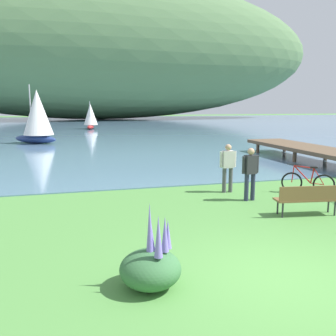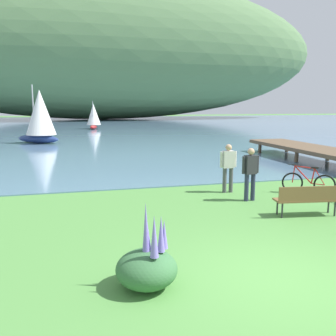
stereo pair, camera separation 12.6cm
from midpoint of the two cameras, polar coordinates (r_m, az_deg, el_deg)
The scene contains 11 objects.
ground_plane at distance 7.29m, azimuth 16.86°, elevation -15.74°, with size 200.00×200.00×0.00m, color #518E42.
bay_water at distance 53.44m, azimuth -10.78°, elevation 6.29°, with size 180.00×80.00×0.04m, color #5B7F9E.
distant_hillside at distance 78.67m, azimuth -10.07°, elevation 17.56°, with size 91.33×28.00×27.86m, color #567A4C.
park_bench_near_camera at distance 11.07m, azimuth 20.90°, elevation -4.29°, with size 1.85×0.73×0.88m.
bicycle_leaning_near_bench at distance 13.83m, azimuth 20.87°, elevation -2.11°, with size 1.44×1.13×1.01m.
person_at_shoreline at distance 13.22m, azimuth 9.45°, elevation 0.45°, with size 0.61×0.23×1.71m.
person_on_the_grass at distance 12.21m, azimuth 12.76°, elevation -0.43°, with size 0.61×0.26×1.71m.
echium_bush_closest_to_camera at distance 6.53m, azimuth -2.63°, elevation -14.81°, with size 1.05×1.05×1.49m.
sailboat_toward_hillside at distance 30.88m, azimuth -18.86°, elevation 7.54°, with size 3.76×3.41×4.53m.
sailboat_far_off at distance 47.43m, azimuth -11.23°, elevation 7.81°, with size 2.00×2.98×3.38m.
pier_dock at distance 21.45m, azimuth 21.40°, elevation 2.66°, with size 2.40×10.00×0.80m.
Camera 2 is at (-3.49, -5.59, 3.08)m, focal length 39.90 mm.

